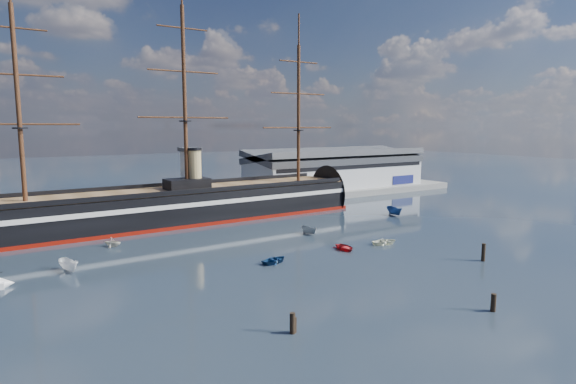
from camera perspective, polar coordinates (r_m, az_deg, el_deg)
ground at (r=101.42m, az=-6.04°, el=-5.12°), size 600.00×600.00×0.00m
quay at (r=137.57m, az=-9.13°, el=-1.74°), size 180.00×18.00×2.00m
warehouse at (r=164.85m, az=5.68°, el=2.70°), size 63.00×21.00×11.60m
quay_tower at (r=130.88m, az=-11.49°, el=2.03°), size 5.00×5.00×15.00m
warship at (r=116.17m, az=-13.52°, el=-1.60°), size 113.07×18.41×53.94m
motorboat_a at (r=83.88m, az=-24.50°, el=-8.56°), size 6.35×3.59×2.40m
motorboat_b at (r=81.13m, az=-1.55°, el=-8.39°), size 1.95×3.25×1.42m
motorboat_c at (r=101.88m, az=2.51°, el=-5.02°), size 5.34×2.44×2.07m
motorboat_d at (r=97.41m, az=-20.05°, el=-6.10°), size 5.64×5.60×2.03m
motorboat_e at (r=95.19m, az=11.41°, el=-6.09°), size 1.80×3.33×1.48m
motorboat_f at (r=125.86m, az=12.50°, el=-2.72°), size 7.28×3.87×2.76m
motorboat_g at (r=89.87m, az=6.75°, el=-6.82°), size 3.06×1.48×1.38m
piling_near_left at (r=55.19m, az=0.54°, el=-16.42°), size 0.64×0.64×3.06m
piling_near_mid at (r=66.04m, az=23.11°, el=-12.89°), size 0.64×0.64×2.97m
piling_near_right at (r=88.53m, az=22.10°, el=-7.58°), size 0.64×0.64×3.74m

